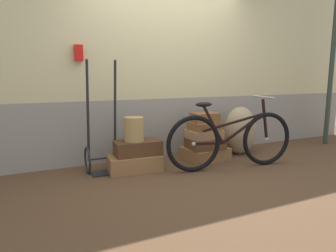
% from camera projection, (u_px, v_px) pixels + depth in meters
% --- Properties ---
extents(ground, '(9.77, 5.20, 0.06)m').
position_uv_depth(ground, '(189.00, 171.00, 3.90)').
color(ground, '#513823').
extents(station_building, '(7.77, 0.74, 3.00)m').
position_uv_depth(station_building, '(163.00, 55.00, 4.41)').
color(station_building, gray).
rests_on(station_building, ground).
extents(suitcase_0, '(0.69, 0.43, 0.20)m').
position_uv_depth(suitcase_0, '(135.00, 163.00, 3.81)').
color(suitcase_0, olive).
rests_on(suitcase_0, ground).
extents(suitcase_1, '(0.60, 0.34, 0.18)m').
position_uv_depth(suitcase_1, '(138.00, 148.00, 3.81)').
color(suitcase_1, '#4C2D19').
rests_on(suitcase_1, suitcase_0).
extents(suitcase_2, '(0.63, 0.53, 0.18)m').
position_uv_depth(suitcase_2, '(205.00, 154.00, 4.32)').
color(suitcase_2, olive).
rests_on(suitcase_2, ground).
extents(suitcase_3, '(0.51, 0.43, 0.15)m').
position_uv_depth(suitcase_3, '(205.00, 143.00, 4.25)').
color(suitcase_3, brown).
rests_on(suitcase_3, suitcase_2).
extents(suitcase_4, '(0.48, 0.36, 0.11)m').
position_uv_depth(suitcase_4, '(204.00, 134.00, 4.24)').
color(suitcase_4, '#9E754C').
rests_on(suitcase_4, suitcase_3).
extents(suitcase_5, '(0.42, 0.33, 0.11)m').
position_uv_depth(suitcase_5, '(205.00, 126.00, 4.21)').
color(suitcase_5, brown).
rests_on(suitcase_5, suitcase_4).
extents(suitcase_6, '(0.38, 0.29, 0.13)m').
position_uv_depth(suitcase_6, '(205.00, 117.00, 4.23)').
color(suitcase_6, brown).
rests_on(suitcase_6, suitcase_5).
extents(wicker_basket, '(0.25, 0.25, 0.30)m').
position_uv_depth(wicker_basket, '(134.00, 129.00, 3.76)').
color(wicker_basket, '#A8844C').
rests_on(wicker_basket, suitcase_1).
extents(luggage_trolley, '(0.42, 0.39, 1.39)m').
position_uv_depth(luggage_trolley, '(103.00, 148.00, 3.76)').
color(luggage_trolley, black).
rests_on(luggage_trolley, ground).
extents(burlap_sack, '(0.52, 0.44, 0.73)m').
position_uv_depth(burlap_sack, '(240.00, 130.00, 4.63)').
color(burlap_sack, '#9E8966').
rests_on(burlap_sack, ground).
extents(bicycle, '(1.76, 0.46, 0.94)m').
position_uv_depth(bicycle, '(231.00, 140.00, 3.88)').
color(bicycle, black).
rests_on(bicycle, ground).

